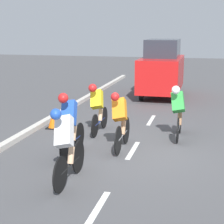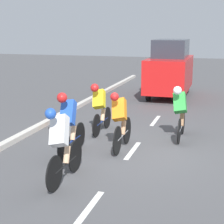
{
  "view_description": "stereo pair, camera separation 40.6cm",
  "coord_description": "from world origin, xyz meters",
  "px_view_note": "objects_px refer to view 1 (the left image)",
  "views": [
    {
      "loc": [
        -1.64,
        8.7,
        2.98
      ],
      "look_at": [
        0.54,
        -0.04,
        0.95
      ],
      "focal_mm": 60.0,
      "sensor_mm": 36.0,
      "label": 1
    },
    {
      "loc": [
        -2.03,
        8.59,
        2.98
      ],
      "look_at": [
        0.54,
        -0.04,
        0.95
      ],
      "focal_mm": 60.0,
      "sensor_mm": 36.0,
      "label": 2
    }
  ],
  "objects_px": {
    "cyclist_orange": "(120,120)",
    "cyclist_white": "(66,144)",
    "cyclist_yellow": "(97,106)",
    "traffic_cone": "(53,121)",
    "cyclist_blue": "(70,122)",
    "support_car": "(162,69)",
    "cyclist_green": "(178,110)"
  },
  "relations": [
    {
      "from": "cyclist_orange",
      "to": "cyclist_white",
      "type": "height_order",
      "value": "cyclist_white"
    },
    {
      "from": "cyclist_orange",
      "to": "cyclist_yellow",
      "type": "relative_size",
      "value": 1.0
    },
    {
      "from": "cyclist_white",
      "to": "traffic_cone",
      "type": "xyz_separation_m",
      "value": [
        1.86,
        -3.75,
        -0.57
      ]
    },
    {
      "from": "cyclist_blue",
      "to": "support_car",
      "type": "height_order",
      "value": "support_car"
    },
    {
      "from": "cyclist_blue",
      "to": "cyclist_white",
      "type": "bearing_deg",
      "value": 107.59
    },
    {
      "from": "cyclist_orange",
      "to": "cyclist_yellow",
      "type": "bearing_deg",
      "value": -53.44
    },
    {
      "from": "cyclist_blue",
      "to": "support_car",
      "type": "relative_size",
      "value": 0.43
    },
    {
      "from": "cyclist_white",
      "to": "support_car",
      "type": "distance_m",
      "value": 10.08
    },
    {
      "from": "support_car",
      "to": "traffic_cone",
      "type": "bearing_deg",
      "value": 68.03
    },
    {
      "from": "support_car",
      "to": "traffic_cone",
      "type": "distance_m",
      "value": 6.86
    },
    {
      "from": "cyclist_blue",
      "to": "cyclist_green",
      "type": "bearing_deg",
      "value": -138.8
    },
    {
      "from": "support_car",
      "to": "cyclist_white",
      "type": "bearing_deg",
      "value": 86.13
    },
    {
      "from": "cyclist_yellow",
      "to": "support_car",
      "type": "relative_size",
      "value": 0.43
    },
    {
      "from": "cyclist_yellow",
      "to": "support_car",
      "type": "xyz_separation_m",
      "value": [
        -1.08,
        -6.47,
        0.43
      ]
    },
    {
      "from": "traffic_cone",
      "to": "cyclist_yellow",
      "type": "bearing_deg",
      "value": 173.23
    },
    {
      "from": "cyclist_white",
      "to": "support_car",
      "type": "xyz_separation_m",
      "value": [
        -0.68,
        -10.05,
        0.41
      ]
    },
    {
      "from": "cyclist_yellow",
      "to": "cyclist_orange",
      "type": "bearing_deg",
      "value": 126.56
    },
    {
      "from": "cyclist_white",
      "to": "cyclist_yellow",
      "type": "bearing_deg",
      "value": -83.61
    },
    {
      "from": "cyclist_yellow",
      "to": "support_car",
      "type": "bearing_deg",
      "value": -99.46
    },
    {
      "from": "cyclist_white",
      "to": "support_car",
      "type": "height_order",
      "value": "support_car"
    },
    {
      "from": "cyclist_blue",
      "to": "traffic_cone",
      "type": "relative_size",
      "value": 3.38
    },
    {
      "from": "cyclist_orange",
      "to": "support_car",
      "type": "xyz_separation_m",
      "value": [
        -0.11,
        -7.78,
        0.45
      ]
    },
    {
      "from": "cyclist_orange",
      "to": "cyclist_blue",
      "type": "xyz_separation_m",
      "value": [
        1.05,
        0.74,
        0.06
      ]
    },
    {
      "from": "cyclist_white",
      "to": "cyclist_green",
      "type": "bearing_deg",
      "value": -117.59
    },
    {
      "from": "cyclist_blue",
      "to": "cyclist_green",
      "type": "height_order",
      "value": "cyclist_blue"
    },
    {
      "from": "cyclist_yellow",
      "to": "cyclist_green",
      "type": "distance_m",
      "value": 2.28
    },
    {
      "from": "traffic_cone",
      "to": "cyclist_blue",
      "type": "bearing_deg",
      "value": 121.86
    },
    {
      "from": "cyclist_orange",
      "to": "support_car",
      "type": "bearing_deg",
      "value": -90.82
    },
    {
      "from": "cyclist_blue",
      "to": "cyclist_green",
      "type": "distance_m",
      "value": 3.14
    },
    {
      "from": "cyclist_orange",
      "to": "cyclist_white",
      "type": "bearing_deg",
      "value": 75.93
    },
    {
      "from": "cyclist_orange",
      "to": "cyclist_blue",
      "type": "distance_m",
      "value": 1.29
    },
    {
      "from": "cyclist_green",
      "to": "support_car",
      "type": "xyz_separation_m",
      "value": [
        1.2,
        -6.45,
        0.42
      ]
    }
  ]
}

